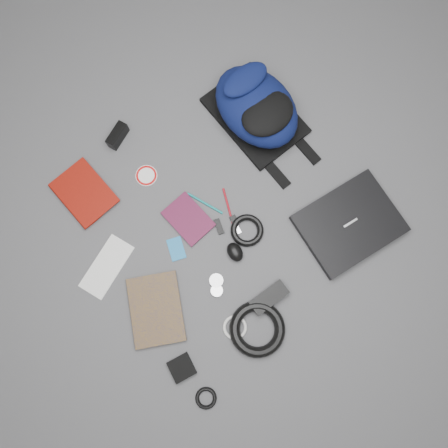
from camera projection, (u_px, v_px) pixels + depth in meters
ground at (224, 225)px, 1.69m from camera, size 4.00×4.00×0.00m
backpack at (256, 107)px, 1.70m from camera, size 0.31×0.44×0.18m
laptop at (349, 224)px, 1.67m from camera, size 0.39×0.31×0.04m
textbook_red at (66, 208)px, 1.69m from camera, size 0.20×0.25×0.03m
comic_book at (131, 314)px, 1.61m from camera, size 0.28×0.32×0.02m
envelope at (107, 267)px, 1.66m from camera, size 0.25×0.19×0.00m
dvd_case at (188, 219)px, 1.69m from camera, size 0.15×0.19×0.01m
compact_camera at (118, 136)px, 1.73m from camera, size 0.11×0.08×0.06m
sticker_disc at (146, 176)px, 1.73m from camera, size 0.11×0.11×0.00m
pen_teal at (205, 203)px, 1.70m from camera, size 0.07×0.15×0.01m
pen_red at (228, 206)px, 1.70m from camera, size 0.06×0.14×0.01m
id_badge at (176, 249)px, 1.67m from camera, size 0.08×0.10×0.00m
usb_black at (219, 227)px, 1.68m from camera, size 0.04×0.07×0.01m
usb_silver at (237, 229)px, 1.68m from camera, size 0.02×0.04×0.01m
key_fob at (234, 220)px, 1.69m from camera, size 0.03×0.04×0.01m
mouse at (235, 252)px, 1.65m from camera, size 0.06×0.08×0.04m
headphone_left at (217, 291)px, 1.64m from camera, size 0.06×0.06×0.01m
headphone_right at (216, 280)px, 1.64m from camera, size 0.06×0.06×0.01m
cable_coil at (247, 230)px, 1.67m from camera, size 0.14×0.14×0.02m
power_brick at (269, 298)px, 1.62m from camera, size 0.15×0.06×0.04m
power_cord_coil at (257, 329)px, 1.59m from camera, size 0.22×0.22×0.04m
pouch at (182, 368)px, 1.58m from camera, size 0.09×0.09×0.02m
earbud_coil at (206, 398)px, 1.56m from camera, size 0.08×0.08×0.01m
white_cable_coil at (235, 327)px, 1.61m from camera, size 0.11×0.11×0.01m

